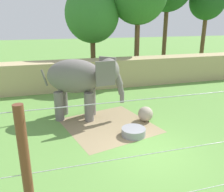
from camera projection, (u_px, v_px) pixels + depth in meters
name	position (u px, v px, depth m)	size (l,w,h in m)	color
ground_plane	(151.00, 153.00, 9.43)	(120.00, 120.00, 0.00)	#609342
dirt_patch	(109.00, 125.00, 11.86)	(4.03, 4.07, 0.01)	#937F5B
embankment_wall	(96.00, 73.00, 18.35)	(36.00, 1.80, 2.13)	tan
elephant	(81.00, 79.00, 12.20)	(4.15, 2.55, 3.22)	slate
enrichment_ball	(145.00, 114.00, 12.27)	(0.78, 0.78, 0.78)	tan
cable_fence	(205.00, 153.00, 6.09)	(9.68, 0.21, 3.56)	brown
water_tub	(134.00, 132.00, 10.78)	(1.10, 1.10, 0.35)	gray
tree_behind_wall	(92.00, 14.00, 20.17)	(4.62, 4.62, 7.92)	brown
tree_right_of_centre	(207.00, 2.00, 24.80)	(3.71, 3.71, 8.88)	brown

